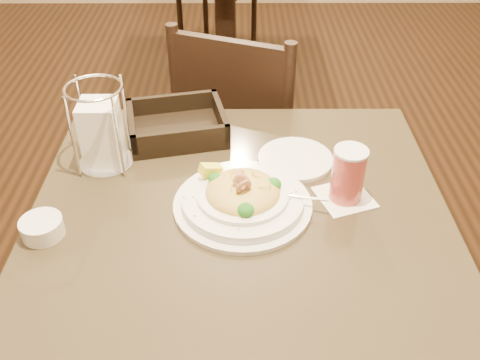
{
  "coord_description": "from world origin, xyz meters",
  "views": [
    {
      "loc": [
        -0.0,
        -0.85,
        1.51
      ],
      "look_at": [
        0.0,
        0.02,
        0.84
      ],
      "focal_mm": 40.0,
      "sensor_mm": 36.0,
      "label": 1
    }
  ],
  "objects_px": {
    "dining_chair_near": "(245,140)",
    "pasta_bowl": "(242,197)",
    "side_plate": "(295,159)",
    "drink_glass": "(348,175)",
    "butter_ramekin": "(42,228)",
    "bread_basket": "(177,127)",
    "napkin_caddy": "(101,132)",
    "main_table": "(240,291)"
  },
  "relations": [
    {
      "from": "pasta_bowl",
      "to": "dining_chair_near",
      "type": "bearing_deg",
      "value": 88.8
    },
    {
      "from": "pasta_bowl",
      "to": "butter_ramekin",
      "type": "height_order",
      "value": "pasta_bowl"
    },
    {
      "from": "butter_ramekin",
      "to": "bread_basket",
      "type": "bearing_deg",
      "value": 57.55
    },
    {
      "from": "butter_ramekin",
      "to": "main_table",
      "type": "bearing_deg",
      "value": 8.02
    },
    {
      "from": "dining_chair_near",
      "to": "pasta_bowl",
      "type": "height_order",
      "value": "dining_chair_near"
    },
    {
      "from": "bread_basket",
      "to": "main_table",
      "type": "bearing_deg",
      "value": -63.49
    },
    {
      "from": "drink_glass",
      "to": "butter_ramekin",
      "type": "xyz_separation_m",
      "value": [
        -0.63,
        -0.12,
        -0.04
      ]
    },
    {
      "from": "dining_chair_near",
      "to": "butter_ramekin",
      "type": "relative_size",
      "value": 10.82
    },
    {
      "from": "drink_glass",
      "to": "bread_basket",
      "type": "distance_m",
      "value": 0.47
    },
    {
      "from": "side_plate",
      "to": "napkin_caddy",
      "type": "bearing_deg",
      "value": -179.03
    },
    {
      "from": "bread_basket",
      "to": "butter_ramekin",
      "type": "distance_m",
      "value": 0.45
    },
    {
      "from": "main_table",
      "to": "side_plate",
      "type": "bearing_deg",
      "value": 56.0
    },
    {
      "from": "bread_basket",
      "to": "side_plate",
      "type": "height_order",
      "value": "bread_basket"
    },
    {
      "from": "dining_chair_near",
      "to": "drink_glass",
      "type": "relative_size",
      "value": 6.5
    },
    {
      "from": "pasta_bowl",
      "to": "bread_basket",
      "type": "distance_m",
      "value": 0.34
    },
    {
      "from": "dining_chair_near",
      "to": "side_plate",
      "type": "bearing_deg",
      "value": 124.52
    },
    {
      "from": "napkin_caddy",
      "to": "butter_ramekin",
      "type": "height_order",
      "value": "napkin_caddy"
    },
    {
      "from": "drink_glass",
      "to": "bread_basket",
      "type": "height_order",
      "value": "drink_glass"
    },
    {
      "from": "main_table",
      "to": "butter_ramekin",
      "type": "bearing_deg",
      "value": -171.98
    },
    {
      "from": "pasta_bowl",
      "to": "bread_basket",
      "type": "bearing_deg",
      "value": 119.58
    },
    {
      "from": "main_table",
      "to": "napkin_caddy",
      "type": "relative_size",
      "value": 4.32
    },
    {
      "from": "bread_basket",
      "to": "napkin_caddy",
      "type": "distance_m",
      "value": 0.22
    },
    {
      "from": "pasta_bowl",
      "to": "napkin_caddy",
      "type": "distance_m",
      "value": 0.37
    },
    {
      "from": "dining_chair_near",
      "to": "napkin_caddy",
      "type": "bearing_deg",
      "value": 77.56
    },
    {
      "from": "drink_glass",
      "to": "bread_basket",
      "type": "xyz_separation_m",
      "value": [
        -0.39,
        0.26,
        -0.04
      ]
    },
    {
      "from": "bread_basket",
      "to": "side_plate",
      "type": "xyz_separation_m",
      "value": [
        0.29,
        -0.12,
        -0.02
      ]
    },
    {
      "from": "butter_ramekin",
      "to": "dining_chair_near",
      "type": "bearing_deg",
      "value": 60.86
    },
    {
      "from": "pasta_bowl",
      "to": "napkin_caddy",
      "type": "xyz_separation_m",
      "value": [
        -0.32,
        0.16,
        0.06
      ]
    },
    {
      "from": "main_table",
      "to": "side_plate",
      "type": "xyz_separation_m",
      "value": [
        0.13,
        0.2,
        0.25
      ]
    },
    {
      "from": "pasta_bowl",
      "to": "side_plate",
      "type": "xyz_separation_m",
      "value": [
        0.13,
        0.17,
        -0.02
      ]
    },
    {
      "from": "main_table",
      "to": "pasta_bowl",
      "type": "height_order",
      "value": "pasta_bowl"
    },
    {
      "from": "pasta_bowl",
      "to": "napkin_caddy",
      "type": "bearing_deg",
      "value": 153.46
    },
    {
      "from": "napkin_caddy",
      "to": "side_plate",
      "type": "distance_m",
      "value": 0.46
    },
    {
      "from": "dining_chair_near",
      "to": "butter_ramekin",
      "type": "height_order",
      "value": "dining_chair_near"
    },
    {
      "from": "main_table",
      "to": "napkin_caddy",
      "type": "height_order",
      "value": "napkin_caddy"
    },
    {
      "from": "dining_chair_near",
      "to": "bread_basket",
      "type": "relative_size",
      "value": 3.36
    },
    {
      "from": "napkin_caddy",
      "to": "side_plate",
      "type": "height_order",
      "value": "napkin_caddy"
    },
    {
      "from": "main_table",
      "to": "drink_glass",
      "type": "height_order",
      "value": "drink_glass"
    },
    {
      "from": "dining_chair_near",
      "to": "butter_ramekin",
      "type": "bearing_deg",
      "value": 82.32
    },
    {
      "from": "napkin_caddy",
      "to": "side_plate",
      "type": "relative_size",
      "value": 1.15
    },
    {
      "from": "pasta_bowl",
      "to": "butter_ramekin",
      "type": "relative_size",
      "value": 3.86
    },
    {
      "from": "butter_ramekin",
      "to": "side_plate",
      "type": "bearing_deg",
      "value": 25.57
    }
  ]
}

